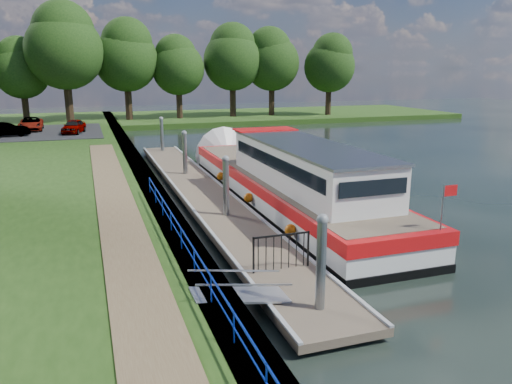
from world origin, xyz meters
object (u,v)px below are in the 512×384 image
object	(u,v)px
pontoon	(203,195)
barge	(280,179)
car_b	(7,130)
car_a	(74,126)
car_d	(31,124)

from	to	relation	value
pontoon	barge	world-z (taller)	barge
pontoon	car_b	world-z (taller)	car_b
car_a	car_d	xyz separation A→B (m)	(-3.78, 3.39, -0.01)
pontoon	car_d	xyz separation A→B (m)	(-10.15, 26.44, 1.26)
barge	car_a	size ratio (longest dim) A/B	5.88
car_a	car_d	world-z (taller)	car_a
barge	car_a	world-z (taller)	barge
pontoon	car_d	size ratio (longest dim) A/B	6.89
pontoon	barge	distance (m)	4.04
barge	car_b	distance (m)	28.48
car_a	car_b	bearing A→B (deg)	-158.03
barge	car_b	xyz separation A→B (m)	(-15.30, 24.01, 0.34)
barge	car_d	world-z (taller)	barge
pontoon	car_a	size ratio (longest dim) A/B	8.34
car_a	car_b	world-z (taller)	car_a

